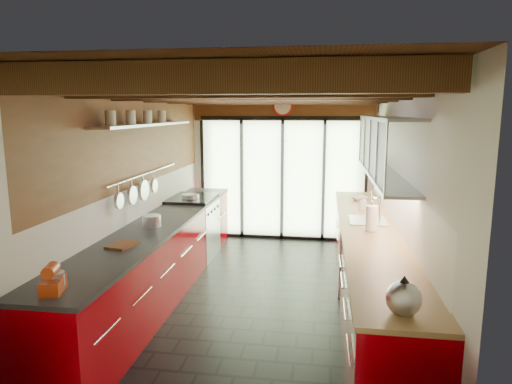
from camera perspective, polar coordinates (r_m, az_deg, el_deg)
ground at (r=5.75m, az=0.65°, el=-13.10°), size 5.50×5.50×0.00m
room_shell at (r=5.32m, az=0.68°, el=3.50°), size 5.50×5.50×5.50m
ceiling_beams at (r=5.67m, az=1.23°, el=12.09°), size 3.14×5.06×4.90m
glass_door at (r=7.99m, az=3.33°, el=5.72°), size 2.95×0.10×2.90m
left_counter at (r=5.89m, az=-11.86°, el=-7.97°), size 0.68×5.00×0.92m
range_stove at (r=7.21m, az=-7.87°, el=-4.43°), size 0.66×0.90×0.97m
right_counter at (r=5.57m, az=13.93°, el=-9.11°), size 0.68×5.00×0.92m
sink_assembly at (r=5.81m, az=13.91°, el=-3.17°), size 0.45×0.52×0.43m
upper_cabinets_right at (r=5.60m, az=15.85°, el=5.47°), size 0.34×3.00×3.00m
left_wall_fixtures at (r=5.82m, az=-13.64°, el=6.03°), size 0.28×2.60×0.96m
stand_mixer at (r=3.81m, az=-23.99°, el=-10.06°), size 0.20×0.28×0.22m
pot_large at (r=5.52m, az=-12.90°, el=-3.54°), size 0.27×0.27×0.14m
pot_small at (r=7.00m, az=-8.17°, el=-0.68°), size 0.28×0.28×0.10m
cutting_board at (r=4.82m, az=-16.37°, el=-6.37°), size 0.27×0.34×0.03m
kettle at (r=3.27m, az=17.97°, el=-12.30°), size 0.27×0.31×0.28m
paper_towel at (r=5.33m, az=14.23°, el=-3.23°), size 0.16×0.16×0.34m
soap_bottle at (r=6.44m, az=13.24°, el=-1.36°), size 0.09×0.09×0.19m
bowl at (r=7.14m, az=12.78°, el=-0.78°), size 0.31×0.31×0.06m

